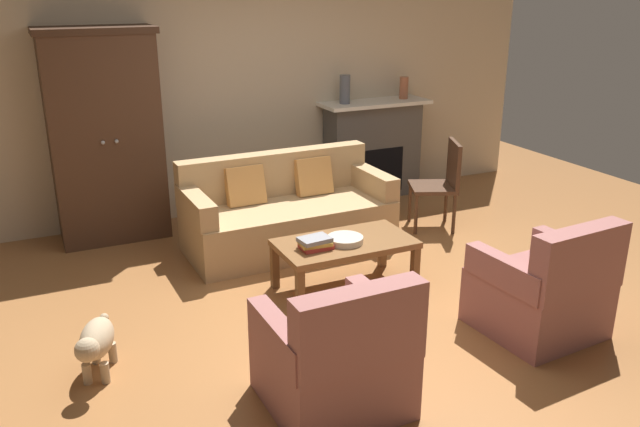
# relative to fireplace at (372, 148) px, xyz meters

# --- Properties ---
(ground_plane) EXTENTS (9.60, 9.60, 0.00)m
(ground_plane) POSITION_rel_fireplace_xyz_m (-1.55, -2.30, -0.57)
(ground_plane) COLOR #9E6638
(back_wall) EXTENTS (7.20, 0.10, 2.80)m
(back_wall) POSITION_rel_fireplace_xyz_m (-1.55, 0.25, 0.83)
(back_wall) COLOR beige
(back_wall) RESTS_ON ground
(fireplace) EXTENTS (1.26, 0.48, 1.12)m
(fireplace) POSITION_rel_fireplace_xyz_m (0.00, 0.00, 0.00)
(fireplace) COLOR #4C4947
(fireplace) RESTS_ON ground
(armoire) EXTENTS (1.06, 0.57, 2.01)m
(armoire) POSITION_rel_fireplace_xyz_m (-2.95, -0.08, 0.44)
(armoire) COLOR #472D1E
(armoire) RESTS_ON ground
(couch) EXTENTS (1.94, 0.89, 0.86)m
(couch) POSITION_rel_fireplace_xyz_m (-1.51, -1.04, -0.25)
(couch) COLOR tan
(couch) RESTS_ON ground
(coffee_table) EXTENTS (1.10, 0.60, 0.42)m
(coffee_table) POSITION_rel_fireplace_xyz_m (-1.43, -2.09, -0.20)
(coffee_table) COLOR brown
(coffee_table) RESTS_ON ground
(fruit_bowl) EXTENTS (0.29, 0.29, 0.05)m
(fruit_bowl) POSITION_rel_fireplace_xyz_m (-1.45, -2.12, -0.12)
(fruit_bowl) COLOR beige
(fruit_bowl) RESTS_ON coffee_table
(book_stack) EXTENTS (0.26, 0.19, 0.10)m
(book_stack) POSITION_rel_fireplace_xyz_m (-1.72, -2.14, -0.10)
(book_stack) COLOR #B73833
(book_stack) RESTS_ON coffee_table
(mantel_vase_slate) EXTENTS (0.12, 0.12, 0.31)m
(mantel_vase_slate) POSITION_rel_fireplace_xyz_m (-0.38, -0.02, 0.71)
(mantel_vase_slate) COLOR #565B66
(mantel_vase_slate) RESTS_ON fireplace
(mantel_vase_terracotta) EXTENTS (0.10, 0.10, 0.25)m
(mantel_vase_terracotta) POSITION_rel_fireplace_xyz_m (0.38, -0.02, 0.68)
(mantel_vase_terracotta) COLOR #A86042
(mantel_vase_terracotta) RESTS_ON fireplace
(armchair_near_left) EXTENTS (0.79, 0.78, 0.88)m
(armchair_near_left) POSITION_rel_fireplace_xyz_m (-2.21, -3.49, -0.25)
(armchair_near_left) COLOR #935B56
(armchair_near_left) RESTS_ON ground
(armchair_near_right) EXTENTS (0.83, 0.82, 0.88)m
(armchair_near_right) POSITION_rel_fireplace_xyz_m (-0.49, -3.32, -0.25)
(armchair_near_right) COLOR #935B56
(armchair_near_right) RESTS_ON ground
(side_chair_wooden) EXTENTS (0.58, 0.58, 0.90)m
(side_chair_wooden) POSITION_rel_fireplace_xyz_m (0.10, -1.23, -0.06)
(side_chair_wooden) COLOR #472D1E
(side_chair_wooden) RESTS_ON ground
(dog) EXTENTS (0.32, 0.55, 0.39)m
(dog) POSITION_rel_fireplace_xyz_m (-3.43, -2.55, -0.32)
(dog) COLOR tan
(dog) RESTS_ON ground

